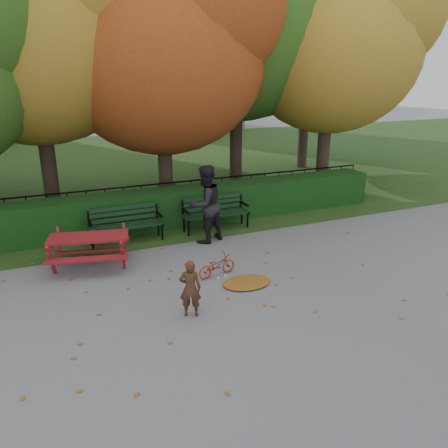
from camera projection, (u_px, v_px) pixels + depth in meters
name	position (u px, v px, depth m)	size (l,w,h in m)	color
ground	(236.00, 295.00, 8.25)	(90.00, 90.00, 0.00)	slate
grass_strip	(109.00, 165.00, 20.39)	(90.00, 90.00, 0.00)	#203314
building_right	(176.00, 48.00, 33.66)	(9.00, 6.00, 12.00)	tan
hedge	(167.00, 208.00, 11.99)	(13.00, 0.90, 1.00)	black
iron_fence	(159.00, 199.00, 12.67)	(14.00, 0.04, 1.02)	black
tree_b	(44.00, 17.00, 11.44)	(6.72, 6.40, 8.79)	#2F201B
tree_c	(174.00, 43.00, 12.19)	(6.30, 6.00, 8.00)	#2F201B
tree_d	(251.00, 9.00, 14.07)	(7.14, 6.80, 9.58)	#2F201B
tree_e	(344.00, 39.00, 14.10)	(6.09, 5.80, 8.16)	#2F201B
tree_g	(319.00, 40.00, 18.16)	(6.30, 6.00, 8.55)	#2F201B
bench_left	(125.00, 222.00, 10.80)	(1.80, 0.57, 0.88)	black
bench_right	(215.00, 210.00, 11.71)	(1.80, 0.57, 0.88)	black
picnic_table	(89.00, 243.00, 9.33)	(1.91, 1.67, 0.80)	maroon
leaf_pile	(247.00, 282.00, 8.69)	(1.00, 0.69, 0.07)	brown
leaf_scatter	(230.00, 288.00, 8.50)	(9.00, 5.70, 0.01)	brown
child	(190.00, 288.00, 7.41)	(0.37, 0.25, 1.03)	#412514
adult	(205.00, 204.00, 10.65)	(0.94, 0.73, 1.93)	black
bicycle	(217.00, 266.00, 8.99)	(0.31, 0.88, 0.46)	#A5260F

